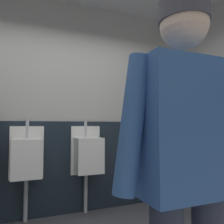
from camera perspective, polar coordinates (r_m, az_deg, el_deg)
name	(u,v)px	position (r m, az deg, el deg)	size (l,w,h in m)	color
wall_back	(58,105)	(3.12, -13.62, 1.74)	(4.62, 0.12, 2.87)	#B2B2AD
wainscot_band_back	(58,168)	(3.08, -13.64, -13.72)	(4.02, 0.03, 1.21)	#19232D
urinal_middle	(27,158)	(2.88, -21.09, -10.89)	(0.40, 0.34, 1.24)	white
urinal_right	(88,154)	(2.99, -6.28, -10.81)	(0.40, 0.34, 1.24)	white
person	(188,159)	(1.03, 18.99, -11.40)	(0.66, 0.60, 1.72)	#2D3342
trash_bin	(211,192)	(3.11, 24.20, -18.36)	(0.31, 0.31, 0.69)	#38383D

